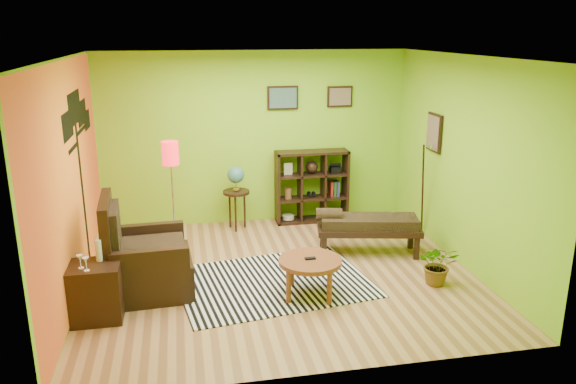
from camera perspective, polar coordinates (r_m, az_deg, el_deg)
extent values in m
plane|color=tan|center=(7.48, -0.79, -8.38)|extent=(5.00, 5.00, 0.00)
cube|color=#88CB21|center=(9.18, -3.33, 5.46)|extent=(5.00, 0.04, 2.80)
cube|color=#88CB21|center=(4.91, 3.82, -4.26)|extent=(5.00, 0.04, 2.80)
cube|color=#88CB21|center=(7.03, -21.32, 0.98)|extent=(0.04, 4.50, 2.80)
cube|color=#88CB21|center=(7.84, 17.49, 2.84)|extent=(0.04, 4.50, 2.80)
cube|color=white|center=(6.81, -0.89, 13.58)|extent=(5.00, 4.50, 0.04)
cube|color=orange|center=(7.03, -21.16, 0.99)|extent=(0.01, 4.45, 2.75)
cube|color=black|center=(7.64, -20.08, -0.46)|extent=(0.01, 0.14, 2.10)
cube|color=black|center=(6.94, -21.48, 6.29)|extent=(0.01, 0.65, 0.32)
cube|color=black|center=(7.46, -20.87, 7.99)|extent=(0.01, 0.85, 0.40)
cube|color=black|center=(7.97, -20.20, 7.57)|extent=(0.01, 0.70, 0.32)
cube|color=black|center=(8.33, -19.75, 6.91)|extent=(0.01, 0.50, 0.26)
cube|color=black|center=(9.13, -0.53, 9.54)|extent=(0.50, 0.03, 0.38)
cube|color=slate|center=(9.10, -0.50, 9.52)|extent=(0.44, 0.01, 0.32)
cube|color=black|center=(9.34, 5.29, 9.63)|extent=(0.42, 0.03, 0.34)
cube|color=#887159|center=(9.32, 5.33, 9.62)|extent=(0.36, 0.01, 0.28)
cube|color=black|center=(8.56, 14.64, 5.86)|extent=(0.03, 0.44, 0.56)
cube|color=#887159|center=(8.55, 14.48, 5.86)|extent=(0.01, 0.38, 0.50)
cylinder|color=black|center=(8.70, 13.52, 0.21)|extent=(0.23, 0.34, 1.46)
cone|color=silver|center=(8.40, 14.26, 4.79)|extent=(0.08, 0.09, 0.16)
cube|color=white|center=(7.26, -1.50, -9.11)|extent=(2.61, 2.08, 0.01)
cylinder|color=brown|center=(6.77, 2.27, -7.04)|extent=(0.76, 0.76, 0.05)
cylinder|color=brown|center=(7.08, 4.30, -8.07)|extent=(0.06, 0.06, 0.41)
cylinder|color=brown|center=(7.10, 0.40, -7.95)|extent=(0.06, 0.06, 0.41)
cylinder|color=brown|center=(6.65, 4.23, -9.77)|extent=(0.06, 0.06, 0.41)
cylinder|color=brown|center=(6.67, 0.06, -9.63)|extent=(0.06, 0.06, 0.41)
cube|color=black|center=(6.76, 2.27, -6.75)|extent=(0.13, 0.05, 0.02)
cube|color=black|center=(7.17, -13.72, -8.04)|extent=(1.03, 1.01, 0.44)
cube|color=black|center=(7.04, -17.74, -5.39)|extent=(0.17, 0.96, 1.22)
cube|color=black|center=(6.70, -13.72, -8.57)|extent=(0.89, 0.16, 0.71)
cube|color=black|center=(7.54, -13.86, -5.72)|extent=(0.89, 0.16, 0.71)
cube|color=#DEA960|center=(7.06, -13.61, -5.80)|extent=(0.82, 0.80, 0.16)
cube|color=#DEA960|center=(6.96, -17.17, -3.64)|extent=(0.14, 0.72, 0.56)
cube|color=black|center=(6.65, -18.87, -9.55)|extent=(0.55, 0.50, 0.64)
cylinder|color=white|center=(6.56, -18.68, -5.63)|extent=(0.07, 0.07, 0.25)
cylinder|color=white|center=(6.50, -18.80, -4.36)|extent=(0.02, 0.02, 0.07)
cylinder|color=white|center=(6.46, -20.28, -7.26)|extent=(0.06, 0.06, 0.01)
cylinder|color=white|center=(6.44, -20.32, -6.85)|extent=(0.01, 0.01, 0.09)
cone|color=white|center=(6.42, -20.39, -6.27)|extent=(0.07, 0.07, 0.06)
cylinder|color=white|center=(6.38, -19.76, -7.52)|extent=(0.06, 0.06, 0.01)
cylinder|color=white|center=(6.36, -19.81, -7.11)|extent=(0.01, 0.01, 0.09)
cone|color=white|center=(6.33, -19.87, -6.52)|extent=(0.07, 0.07, 0.06)
cylinder|color=silver|center=(8.37, -11.31, -5.83)|extent=(0.25, 0.25, 0.03)
cylinder|color=silver|center=(8.13, -11.59, -0.99)|extent=(0.02, 0.02, 1.51)
cylinder|color=red|center=(7.95, -11.88, 3.88)|extent=(0.24, 0.24, 0.33)
cylinder|color=black|center=(8.96, -5.28, -0.01)|extent=(0.43, 0.43, 0.04)
cylinder|color=black|center=(9.11, -4.43, -1.83)|extent=(0.03, 0.03, 0.60)
cylinder|color=black|center=(9.14, -5.92, -1.80)|extent=(0.03, 0.03, 0.60)
cylinder|color=black|center=(8.93, -5.34, -2.23)|extent=(0.03, 0.03, 0.60)
cylinder|color=gold|center=(8.95, -5.29, 0.25)|extent=(0.11, 0.11, 0.02)
cylinder|color=gold|center=(8.93, -5.30, 0.64)|extent=(0.02, 0.02, 0.11)
sphere|color=teal|center=(8.89, -5.33, 1.76)|extent=(0.27, 0.27, 0.27)
cube|color=black|center=(9.20, -1.09, 0.38)|extent=(0.04, 0.35, 1.20)
cube|color=black|center=(9.46, 5.84, 0.75)|extent=(0.04, 0.35, 1.20)
cube|color=black|center=(9.49, 2.38, -2.80)|extent=(1.20, 0.35, 0.04)
cube|color=black|center=(9.18, 2.47, 4.06)|extent=(1.20, 0.35, 0.04)
cube|color=black|center=(9.27, 1.22, 0.51)|extent=(0.03, 0.33, 1.12)
cube|color=black|center=(9.36, 3.62, 0.63)|extent=(0.03, 0.33, 1.12)
cube|color=black|center=(9.37, 2.41, -0.61)|extent=(1.12, 0.33, 0.03)
cube|color=black|center=(9.26, 2.44, 1.76)|extent=(1.12, 0.33, 0.03)
cylinder|color=#BCB18E|center=(9.39, 0.01, -2.55)|extent=(0.20, 0.20, 0.07)
sphere|color=black|center=(9.23, 2.45, 2.54)|extent=(0.20, 0.20, 0.20)
cube|color=black|center=(9.35, 4.83, 2.29)|extent=(0.18, 0.15, 0.10)
cylinder|color=black|center=(9.34, 2.18, -0.21)|extent=(0.06, 0.12, 0.06)
cylinder|color=black|center=(9.36, 2.65, -0.18)|extent=(0.06, 0.12, 0.06)
ellipsoid|color=#384C26|center=(9.56, 4.72, -2.19)|extent=(0.18, 0.18, 0.09)
cylinder|color=brown|center=(9.26, 0.01, -0.15)|extent=(0.12, 0.12, 0.18)
cube|color=#BCB18E|center=(9.15, 0.01, 2.37)|extent=(0.14, 0.03, 0.20)
cube|color=maroon|center=(9.41, 4.38, 0.32)|extent=(0.04, 0.18, 0.26)
cube|color=#1E4C1E|center=(9.43, 4.70, 0.34)|extent=(0.04, 0.18, 0.26)
cube|color=navy|center=(9.44, 5.02, 0.36)|extent=(0.04, 0.18, 0.26)
cube|color=black|center=(8.10, 8.22, -3.77)|extent=(1.54, 0.81, 0.08)
cube|color=#DEA960|center=(8.07, 8.26, -3.00)|extent=(1.42, 0.73, 0.15)
cylinder|color=#DEA960|center=(7.98, 4.19, -2.30)|extent=(0.40, 0.26, 0.19)
cube|color=black|center=(8.47, 12.35, -4.55)|extent=(0.09, 0.09, 0.32)
cube|color=black|center=(8.31, 3.55, -4.60)|extent=(0.09, 0.09, 0.32)
cube|color=black|center=(8.09, 12.92, -5.60)|extent=(0.09, 0.09, 0.32)
cube|color=black|center=(7.92, 3.69, -5.68)|extent=(0.09, 0.09, 0.32)
imported|color=#26661E|center=(7.38, 14.97, -7.53)|extent=(0.63, 0.66, 0.42)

